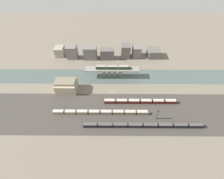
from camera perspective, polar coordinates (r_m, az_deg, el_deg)
ground_plane at (r=142.55m, az=0.00°, el=-0.78°), size 400.00×400.00×0.00m
railbed_yard at (r=127.59m, az=-0.06°, el=-8.76°), size 280.00×42.00×0.01m
river_water at (r=157.98m, az=0.05°, el=5.03°), size 320.00×22.66×0.01m
bridge at (r=153.01m, az=0.05°, el=7.16°), size 54.00×7.91×10.16m
train_on_bridge at (r=150.32m, az=0.67°, el=8.42°), size 36.21×3.16×3.59m
train_yard_near at (r=121.51m, az=12.17°, el=-13.24°), size 95.97×2.67×3.82m
train_yard_mid at (r=125.98m, az=-3.91°, el=-8.62°), size 81.85×3.00×3.46m
train_yard_far at (r=134.87m, az=11.12°, el=-4.46°), size 66.43×3.09×3.78m
warehouse_building at (r=146.24m, az=-16.96°, el=1.41°), size 18.71×14.52×12.11m
signal_tower at (r=124.88m, az=16.70°, el=-9.20°), size 1.00×0.95×11.22m
city_block_far_left at (r=196.20m, az=-19.24°, el=13.56°), size 10.11×12.47×10.96m
city_block_left at (r=186.27m, az=-14.99°, el=13.53°), size 11.94×9.45×15.10m
city_block_center at (r=181.17m, az=-8.28°, el=13.61°), size 14.84×9.30×14.81m
city_block_right at (r=180.35m, az=-1.82°, el=13.42°), size 15.76×9.00×12.19m
city_block_far_right at (r=182.33m, az=5.17°, el=14.35°), size 10.39×11.19×15.87m
city_block_tall at (r=186.46m, az=9.29°, el=14.18°), size 9.86×12.11×12.91m
city_block_low at (r=191.05m, az=15.55°, el=13.28°), size 13.75×14.33×9.43m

